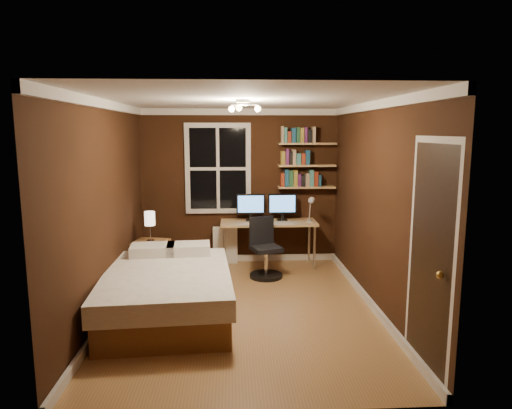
{
  "coord_description": "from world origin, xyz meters",
  "views": [
    {
      "loc": [
        -0.13,
        -5.32,
        2.15
      ],
      "look_at": [
        0.18,
        0.45,
        1.22
      ],
      "focal_mm": 32.0,
      "sensor_mm": 36.0,
      "label": 1
    }
  ],
  "objects_px": {
    "bed": "(168,292)",
    "radiator": "(225,245)",
    "bedside_lamp": "(150,226)",
    "desk_lamp": "(311,209)",
    "office_chair": "(265,255)",
    "monitor_right": "(282,207)",
    "monitor_left": "(251,207)",
    "nightstand": "(151,260)",
    "desk": "(269,225)"
  },
  "relations": [
    {
      "from": "desk",
      "to": "office_chair",
      "type": "distance_m",
      "value": 0.67
    },
    {
      "from": "desk",
      "to": "monitor_left",
      "type": "xyz_separation_m",
      "value": [
        -0.28,
        0.08,
        0.28
      ]
    },
    {
      "from": "desk",
      "to": "desk_lamp",
      "type": "height_order",
      "value": "desk_lamp"
    },
    {
      "from": "office_chair",
      "to": "monitor_right",
      "type": "bearing_deg",
      "value": 43.86
    },
    {
      "from": "monitor_right",
      "to": "office_chair",
      "type": "distance_m",
      "value": 0.95
    },
    {
      "from": "desk",
      "to": "office_chair",
      "type": "relative_size",
      "value": 1.72
    },
    {
      "from": "desk_lamp",
      "to": "office_chair",
      "type": "distance_m",
      "value": 1.06
    },
    {
      "from": "nightstand",
      "to": "monitor_right",
      "type": "xyz_separation_m",
      "value": [
        1.99,
        0.69,
        0.65
      ]
    },
    {
      "from": "radiator",
      "to": "office_chair",
      "type": "distance_m",
      "value": 0.97
    },
    {
      "from": "radiator",
      "to": "desk_lamp",
      "type": "height_order",
      "value": "desk_lamp"
    },
    {
      "from": "office_chair",
      "to": "desk_lamp",
      "type": "bearing_deg",
      "value": 9.95
    },
    {
      "from": "nightstand",
      "to": "radiator",
      "type": "height_order",
      "value": "radiator"
    },
    {
      "from": "radiator",
      "to": "monitor_left",
      "type": "distance_m",
      "value": 0.77
    },
    {
      "from": "office_chair",
      "to": "radiator",
      "type": "bearing_deg",
      "value": 108.82
    },
    {
      "from": "bed",
      "to": "bedside_lamp",
      "type": "relative_size",
      "value": 4.82
    },
    {
      "from": "monitor_right",
      "to": "desk_lamp",
      "type": "height_order",
      "value": "desk_lamp"
    },
    {
      "from": "bedside_lamp",
      "to": "desk",
      "type": "height_order",
      "value": "bedside_lamp"
    },
    {
      "from": "nightstand",
      "to": "monitor_left",
      "type": "xyz_separation_m",
      "value": [
        1.48,
        0.69,
        0.65
      ]
    },
    {
      "from": "monitor_right",
      "to": "bed",
      "type": "bearing_deg",
      "value": -127.7
    },
    {
      "from": "radiator",
      "to": "monitor_right",
      "type": "relative_size",
      "value": 1.3
    },
    {
      "from": "bed",
      "to": "bedside_lamp",
      "type": "xyz_separation_m",
      "value": [
        -0.42,
        1.34,
        0.5
      ]
    },
    {
      "from": "desk",
      "to": "nightstand",
      "type": "bearing_deg",
      "value": -160.88
    },
    {
      "from": "desk",
      "to": "monitor_right",
      "type": "relative_size",
      "value": 3.32
    },
    {
      "from": "monitor_right",
      "to": "desk",
      "type": "bearing_deg",
      "value": -161.44
    },
    {
      "from": "bedside_lamp",
      "to": "monitor_right",
      "type": "height_order",
      "value": "monitor_right"
    },
    {
      "from": "bed",
      "to": "radiator",
      "type": "height_order",
      "value": "bed"
    },
    {
      "from": "desk_lamp",
      "to": "bed",
      "type": "bearing_deg",
      "value": -137.78
    },
    {
      "from": "bed",
      "to": "desk",
      "type": "height_order",
      "value": "desk"
    },
    {
      "from": "desk",
      "to": "monitor_right",
      "type": "xyz_separation_m",
      "value": [
        0.23,
        0.08,
        0.28
      ]
    },
    {
      "from": "desk_lamp",
      "to": "bedside_lamp",
      "type": "bearing_deg",
      "value": -169.1
    },
    {
      "from": "desk",
      "to": "office_chair",
      "type": "bearing_deg",
      "value": -99.72
    },
    {
      "from": "monitor_left",
      "to": "office_chair",
      "type": "xyz_separation_m",
      "value": [
        0.18,
        -0.64,
        -0.62
      ]
    },
    {
      "from": "office_chair",
      "to": "nightstand",
      "type": "bearing_deg",
      "value": 162.16
    },
    {
      "from": "bed",
      "to": "monitor_left",
      "type": "relative_size",
      "value": 4.57
    },
    {
      "from": "nightstand",
      "to": "desk_lamp",
      "type": "height_order",
      "value": "desk_lamp"
    },
    {
      "from": "nightstand",
      "to": "desk_lamp",
      "type": "relative_size",
      "value": 1.31
    },
    {
      "from": "bedside_lamp",
      "to": "monitor_right",
      "type": "relative_size",
      "value": 0.95
    },
    {
      "from": "radiator",
      "to": "monitor_left",
      "type": "relative_size",
      "value": 1.3
    },
    {
      "from": "radiator",
      "to": "nightstand",
      "type": "bearing_deg",
      "value": -142.87
    },
    {
      "from": "bed",
      "to": "monitor_right",
      "type": "distance_m",
      "value": 2.65
    },
    {
      "from": "bedside_lamp",
      "to": "desk_lamp",
      "type": "distance_m",
      "value": 2.46
    },
    {
      "from": "radiator",
      "to": "monitor_left",
      "type": "bearing_deg",
      "value": -16.07
    },
    {
      "from": "monitor_left",
      "to": "office_chair",
      "type": "bearing_deg",
      "value": -74.01
    },
    {
      "from": "radiator",
      "to": "monitor_right",
      "type": "xyz_separation_m",
      "value": [
        0.92,
        -0.12,
        0.64
      ]
    },
    {
      "from": "monitor_right",
      "to": "desk_lamp",
      "type": "xyz_separation_m",
      "value": [
        0.42,
        -0.22,
        0.0
      ]
    },
    {
      "from": "bedside_lamp",
      "to": "monitor_left",
      "type": "distance_m",
      "value": 1.64
    },
    {
      "from": "nightstand",
      "to": "monitor_right",
      "type": "distance_m",
      "value": 2.2
    },
    {
      "from": "bed",
      "to": "nightstand",
      "type": "distance_m",
      "value": 1.41
    },
    {
      "from": "monitor_left",
      "to": "radiator",
      "type": "bearing_deg",
      "value": 163.93
    },
    {
      "from": "nightstand",
      "to": "desk",
      "type": "relative_size",
      "value": 0.38
    }
  ]
}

